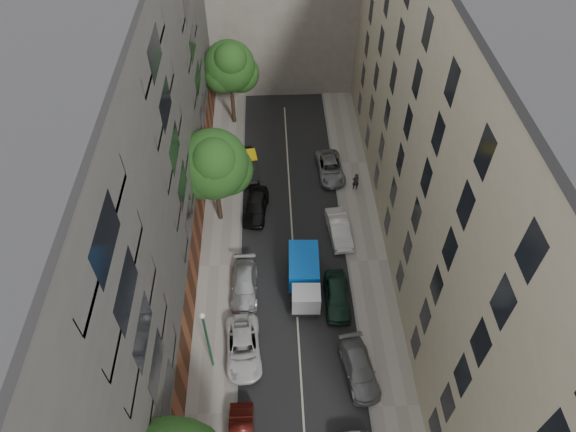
{
  "coord_description": "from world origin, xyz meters",
  "views": [
    {
      "loc": [
        -1.39,
        -23.26,
        30.28
      ],
      "look_at": [
        -0.47,
        -0.69,
        6.0
      ],
      "focal_mm": 32.0,
      "sensor_mm": 36.0,
      "label": 1
    }
  ],
  "objects": [
    {
      "name": "ground",
      "position": [
        0.0,
        0.0,
        0.0
      ],
      "size": [
        120.0,
        120.0,
        0.0
      ],
      "primitive_type": "plane",
      "color": "#4C4C49",
      "rests_on": "ground"
    },
    {
      "name": "road_surface",
      "position": [
        0.0,
        0.0,
        0.01
      ],
      "size": [
        8.0,
        44.0,
        0.02
      ],
      "primitive_type": "cube",
      "color": "black",
      "rests_on": "ground"
    },
    {
      "name": "sidewalk_left",
      "position": [
        -5.5,
        0.0,
        0.07
      ],
      "size": [
        3.0,
        44.0,
        0.15
      ],
      "primitive_type": "cube",
      "color": "gray",
      "rests_on": "ground"
    },
    {
      "name": "sidewalk_right",
      "position": [
        5.5,
        0.0,
        0.07
      ],
      "size": [
        3.0,
        44.0,
        0.15
      ],
      "primitive_type": "cube",
      "color": "gray",
      "rests_on": "ground"
    },
    {
      "name": "building_left",
      "position": [
        -11.0,
        0.0,
        10.0
      ],
      "size": [
        8.0,
        44.0,
        20.0
      ],
      "primitive_type": "cube",
      "color": "#4A4845",
      "rests_on": "ground"
    },
    {
      "name": "building_right",
      "position": [
        11.0,
        0.0,
        10.0
      ],
      "size": [
        8.0,
        44.0,
        20.0
      ],
      "primitive_type": "cube",
      "color": "#B3A68B",
      "rests_on": "ground"
    },
    {
      "name": "tarp_truck",
      "position": [
        0.6,
        -2.13,
        1.3
      ],
      "size": [
        2.22,
        5.19,
        2.37
      ],
      "rotation": [
        0.0,
        0.0,
        -0.04
      ],
      "color": "black",
      "rests_on": "ground"
    },
    {
      "name": "car_left_2",
      "position": [
        -3.6,
        -7.07,
        0.66
      ],
      "size": [
        2.52,
        4.92,
        1.33
      ],
      "primitive_type": "imported",
      "rotation": [
        0.0,
        0.0,
        0.07
      ],
      "color": "silver",
      "rests_on": "ground"
    },
    {
      "name": "car_left_3",
      "position": [
        -3.6,
        -2.15,
        0.66
      ],
      "size": [
        1.87,
        4.56,
        1.32
      ],
      "primitive_type": "imported",
      "rotation": [
        0.0,
        0.0,
        -0.01
      ],
      "color": "silver",
      "rests_on": "ground"
    },
    {
      "name": "car_left_4",
      "position": [
        -2.8,
        5.4,
        0.73
      ],
      "size": [
        2.3,
        4.49,
        1.46
      ],
      "primitive_type": "imported",
      "rotation": [
        0.0,
        0.0,
        -0.14
      ],
      "color": "black",
      "rests_on": "ground"
    },
    {
      "name": "car_left_5",
      "position": [
        -3.6,
        10.32,
        0.73
      ],
      "size": [
        2.24,
        4.65,
        1.47
      ],
      "primitive_type": "imported",
      "rotation": [
        0.0,
        0.0,
        0.16
      ],
      "color": "black",
      "rests_on": "ground"
    },
    {
      "name": "car_right_1",
      "position": [
        3.6,
        -8.8,
        0.64
      ],
      "size": [
        2.46,
        4.67,
        1.29
      ],
      "primitive_type": "imported",
      "rotation": [
        0.0,
        0.0,
        0.15
      ],
      "color": "slate",
      "rests_on": "ground"
    },
    {
      "name": "car_right_2",
      "position": [
        2.8,
        -3.42,
        0.72
      ],
      "size": [
        1.79,
        4.27,
        1.44
      ],
      "primitive_type": "imported",
      "rotation": [
        0.0,
        0.0,
        -0.02
      ],
      "color": "black",
      "rests_on": "ground"
    },
    {
      "name": "car_right_3",
      "position": [
        3.6,
        2.71,
        0.69
      ],
      "size": [
        1.89,
        4.34,
        1.39
      ],
      "primitive_type": "imported",
      "rotation": [
        0.0,
        0.0,
        0.1
      ],
      "color": "silver",
      "rests_on": "ground"
    },
    {
      "name": "car_right_4",
      "position": [
        3.6,
        9.8,
        0.64
      ],
      "size": [
        2.43,
        4.75,
        1.28
      ],
      "primitive_type": "imported",
      "rotation": [
        0.0,
        0.0,
        0.07
      ],
      "color": "gray",
      "rests_on": "ground"
    },
    {
      "name": "tree_mid",
      "position": [
        -5.55,
        4.71,
        5.66
      ],
      "size": [
        5.44,
        5.19,
        8.37
      ],
      "color": "#382619",
      "rests_on": "sidewalk_left"
    },
    {
      "name": "tree_far",
      "position": [
        -4.84,
        17.4,
        5.95
      ],
      "size": [
        4.93,
        4.59,
        8.54
      ],
      "color": "#382619",
      "rests_on": "sidewalk_left"
    },
    {
      "name": "lamp_post",
      "position": [
        -5.5,
        -7.91,
        3.85
      ],
      "size": [
        0.36,
        0.36,
        5.95
      ],
      "color": "#1A5E37",
      "rests_on": "sidewalk_left"
    },
    {
      "name": "pedestrian",
      "position": [
        5.51,
        7.71,
        0.97
      ],
      "size": [
        0.66,
        0.5,
        1.64
      ],
      "primitive_type": "imported",
      "rotation": [
        0.0,
        0.0,
        3.33
      ],
      "color": "black",
      "rests_on": "sidewalk_right"
    }
  ]
}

